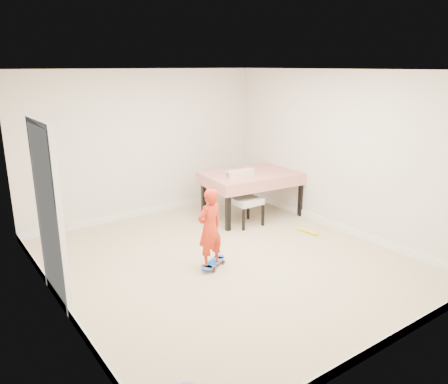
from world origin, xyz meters
TOP-DOWN VIEW (x-y plane):
  - ground at (0.00, 0.00)m, footprint 5.00×5.00m
  - ceiling at (0.00, 0.00)m, footprint 4.50×5.00m
  - wall_back at (0.00, 2.48)m, footprint 4.50×0.04m
  - wall_front at (0.00, -2.48)m, footprint 4.50×0.04m
  - wall_left at (-2.23, 0.00)m, footprint 0.04×5.00m
  - wall_right at (2.23, 0.00)m, footprint 0.04×5.00m
  - door at (-2.22, 0.30)m, footprint 0.11×0.94m
  - baseboard_back at (0.00, 2.49)m, footprint 4.50×0.02m
  - baseboard_front at (0.00, -2.49)m, footprint 4.50×0.02m
  - baseboard_left at (-2.24, 0.00)m, footprint 0.02×5.00m
  - baseboard_right at (2.24, 0.00)m, footprint 0.02×5.00m
  - dining_table at (1.52, 1.31)m, footprint 1.83×1.26m
  - dining_chair at (1.13, 1.00)m, footprint 0.52×0.60m
  - skateboard at (-0.26, -0.05)m, footprint 0.55×0.41m
  - child at (-0.31, -0.06)m, footprint 0.43×0.32m
  - foam_toy at (1.72, 0.09)m, footprint 0.11×0.40m

SIDE VIEW (x-z plane):
  - ground at x=0.00m, z-range 0.00..0.00m
  - foam_toy at x=1.72m, z-range 0.00..0.06m
  - skateboard at x=-0.26m, z-range 0.00..0.08m
  - baseboard_back at x=0.00m, z-range 0.00..0.12m
  - baseboard_front at x=0.00m, z-range 0.00..0.12m
  - baseboard_left at x=-2.24m, z-range 0.00..0.12m
  - baseboard_right at x=2.24m, z-range 0.00..0.12m
  - dining_table at x=1.52m, z-range 0.00..0.81m
  - dining_chair at x=1.13m, z-range 0.00..0.93m
  - child at x=-0.31m, z-range 0.00..1.09m
  - door at x=-2.22m, z-range -0.03..2.08m
  - wall_back at x=0.00m, z-range 0.00..2.60m
  - wall_front at x=0.00m, z-range 0.00..2.60m
  - wall_left at x=-2.23m, z-range 0.00..2.60m
  - wall_right at x=2.23m, z-range 0.00..2.60m
  - ceiling at x=0.00m, z-range 2.56..2.60m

